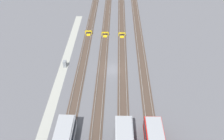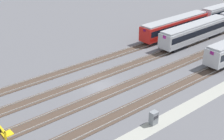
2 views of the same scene
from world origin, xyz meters
name	(u,v)px [view 2 (image 2 of 2)]	position (x,y,z in m)	size (l,w,h in m)	color
ground_plane	(99,86)	(0.00, 0.00, 0.00)	(400.00, 400.00, 0.00)	#5B5B60
service_walkway	(161,122)	(0.00, -11.50, 0.00)	(54.00, 2.00, 0.01)	#9E9E93
rail_track_nearest	(135,107)	(0.00, -7.19, 0.04)	(90.00, 2.23, 0.21)	#47382D
rail_track_near_inner	(110,92)	(0.00, -2.40, 0.04)	(90.00, 2.24, 0.21)	#47382D
rail_track_middle	(89,80)	(0.00, 2.40, 0.04)	(90.00, 2.24, 0.21)	#47382D
rail_track_far_inner	(71,69)	(0.00, 7.19, 0.04)	(90.00, 2.23, 0.21)	#47382D
subway_car_front_row_leftmost	(195,32)	(25.00, 2.43, 2.04)	(18.04, 3.08, 3.70)	#B7BABF
subway_car_back_row_leftmost	(175,26)	(25.00, 7.22, 2.04)	(18.04, 3.08, 3.70)	red
bumper_stop_near_inner_track	(4,132)	(-14.83, -2.39, 0.51)	(1.35, 2.00, 1.22)	gold
electrical_cabinet	(154,118)	(-0.86, -11.14, 0.80)	(0.90, 0.73, 1.60)	gray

